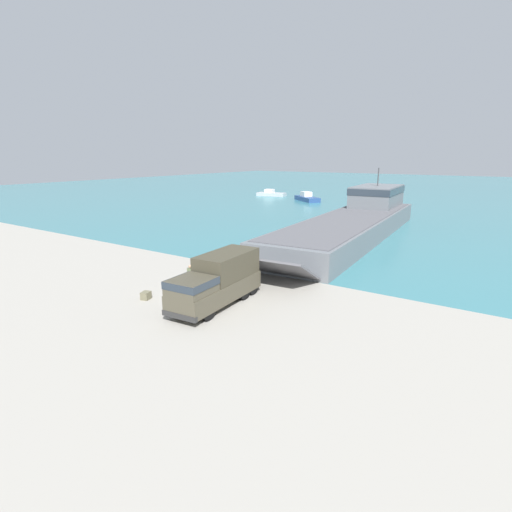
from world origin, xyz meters
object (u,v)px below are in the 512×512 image
(landing_craft, at_px, (357,219))
(soldier_on_ramp, at_px, (190,275))
(moored_boat_c, at_px, (307,198))
(mooring_bollard, at_px, (220,262))
(cargo_crate, at_px, (146,296))
(moored_boat_b, at_px, (271,194))
(military_truck, at_px, (217,280))

(landing_craft, bearing_deg, soldier_on_ramp, -99.34)
(moored_boat_c, relative_size, mooring_bollard, 8.82)
(moored_boat_c, relative_size, cargo_crate, 12.09)
(moored_boat_b, relative_size, moored_boat_c, 0.95)
(moored_boat_b, bearing_deg, military_truck, 17.59)
(moored_boat_b, distance_m, mooring_bollard, 60.67)
(landing_craft, relative_size, moored_boat_b, 5.64)
(soldier_on_ramp, bearing_deg, mooring_bollard, -28.18)
(landing_craft, distance_m, mooring_bollard, 21.12)
(moored_boat_c, distance_m, cargo_crate, 60.32)
(landing_craft, distance_m, cargo_crate, 29.57)
(mooring_bollard, height_order, cargo_crate, mooring_bollard)
(military_truck, height_order, moored_boat_c, military_truck)
(landing_craft, relative_size, cargo_crate, 64.67)
(moored_boat_b, height_order, mooring_bollard, moored_boat_b)
(soldier_on_ramp, bearing_deg, military_truck, -156.67)
(landing_craft, bearing_deg, military_truck, -91.87)
(moored_boat_b, bearing_deg, mooring_bollard, 16.31)
(landing_craft, distance_m, military_truck, 27.43)
(soldier_on_ramp, distance_m, cargo_crate, 3.42)
(cargo_crate, bearing_deg, mooring_bollard, 95.60)
(moored_boat_b, distance_m, moored_boat_c, 12.48)
(landing_craft, xyz_separation_m, moored_boat_b, (-32.50, 33.04, -1.29))
(cargo_crate, bearing_deg, landing_craft, 83.42)
(landing_craft, bearing_deg, cargo_crate, -100.68)
(landing_craft, distance_m, moored_boat_b, 46.37)
(landing_craft, height_order, soldier_on_ramp, landing_craft)
(soldier_on_ramp, relative_size, mooring_bollard, 2.11)
(mooring_bollard, bearing_deg, military_truck, -51.91)
(moored_boat_b, xyz_separation_m, cargo_crate, (29.12, -62.38, -0.26))
(soldier_on_ramp, height_order, moored_boat_c, moored_boat_c)
(moored_boat_c, bearing_deg, military_truck, 60.07)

